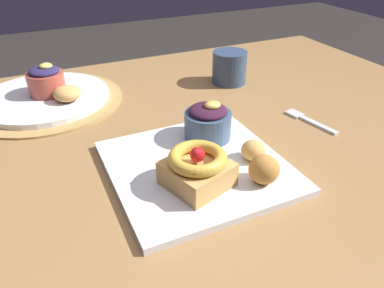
# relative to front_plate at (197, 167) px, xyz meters

# --- Properties ---
(dining_table) EXTENTS (1.27, 0.90, 0.73)m
(dining_table) POSITION_rel_front_plate_xyz_m (0.08, 0.15, -0.11)
(dining_table) COLOR olive
(dining_table) RESTS_ON ground_plane
(woven_placemat) EXTENTS (0.35, 0.35, 0.00)m
(woven_placemat) POSITION_rel_front_plate_xyz_m (-0.20, 0.40, -0.00)
(woven_placemat) COLOR #AD894C
(woven_placemat) RESTS_ON dining_table
(front_plate) EXTENTS (0.28, 0.28, 0.01)m
(front_plate) POSITION_rel_front_plate_xyz_m (0.00, 0.00, 0.00)
(front_plate) COLOR white
(front_plate) RESTS_ON dining_table
(cake_slice) EXTENTS (0.11, 0.11, 0.07)m
(cake_slice) POSITION_rel_front_plate_xyz_m (-0.02, -0.05, 0.04)
(cake_slice) COLOR tan
(cake_slice) RESTS_ON front_plate
(berry_ramekin) EXTENTS (0.09, 0.09, 0.07)m
(berry_ramekin) POSITION_rel_front_plate_xyz_m (0.06, 0.07, 0.04)
(berry_ramekin) COLOR #3D5675
(berry_ramekin) RESTS_ON front_plate
(fritter_front) EXTENTS (0.05, 0.05, 0.05)m
(fritter_front) POSITION_rel_front_plate_xyz_m (0.07, -0.09, 0.03)
(fritter_front) COLOR #BC7F38
(fritter_front) RESTS_ON front_plate
(fritter_middle) EXTENTS (0.04, 0.04, 0.03)m
(fritter_middle) POSITION_rel_front_plate_xyz_m (0.09, -0.03, 0.02)
(fritter_middle) COLOR tan
(fritter_middle) RESTS_ON front_plate
(back_plate) EXTENTS (0.29, 0.29, 0.01)m
(back_plate) POSITION_rel_front_plate_xyz_m (-0.20, 0.40, 0.01)
(back_plate) COLOR white
(back_plate) RESTS_ON woven_placemat
(back_ramekin) EXTENTS (0.08, 0.08, 0.07)m
(back_ramekin) POSITION_rel_front_plate_xyz_m (-0.19, 0.40, 0.04)
(back_ramekin) COLOR #B24C3D
(back_ramekin) RESTS_ON back_plate
(back_pastry) EXTENTS (0.06, 0.06, 0.03)m
(back_pastry) POSITION_rel_front_plate_xyz_m (-0.16, 0.34, 0.03)
(back_pastry) COLOR tan
(back_pastry) RESTS_ON back_plate
(fork) EXTENTS (0.04, 0.13, 0.00)m
(fork) POSITION_rel_front_plate_xyz_m (0.29, 0.06, -0.00)
(fork) COLOR silver
(fork) RESTS_ON dining_table
(coffee_mug) EXTENTS (0.09, 0.09, 0.08)m
(coffee_mug) POSITION_rel_front_plate_xyz_m (0.24, 0.32, 0.03)
(coffee_mug) COLOR #334766
(coffee_mug) RESTS_ON dining_table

